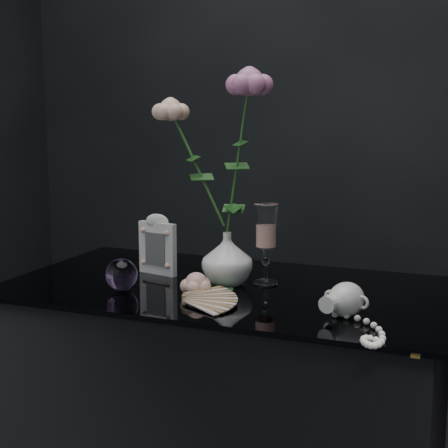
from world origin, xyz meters
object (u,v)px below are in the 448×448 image
at_px(paperweight, 121,275).
at_px(loose_rose, 196,284).
at_px(pearl_jar, 346,298).
at_px(vase, 227,259).
at_px(picture_frame, 158,244).
at_px(wine_glass, 266,244).

distance_m(paperweight, loose_rose, 0.18).
bearing_deg(pearl_jar, loose_rose, -169.27).
height_order(paperweight, loose_rose, paperweight).
height_order(vase, picture_frame, picture_frame).
relative_size(wine_glass, picture_frame, 1.25).
height_order(wine_glass, picture_frame, wine_glass).
xyz_separation_m(picture_frame, paperweight, (-0.00, -0.17, -0.04)).
bearing_deg(loose_rose, pearl_jar, 7.45).
relative_size(vase, pearl_jar, 0.50).
bearing_deg(wine_glass, vase, -152.85).
xyz_separation_m(paperweight, pearl_jar, (0.53, -0.00, -0.00)).
height_order(vase, pearl_jar, vase).
bearing_deg(vase, pearl_jar, -23.82).
bearing_deg(vase, picture_frame, 170.28).
bearing_deg(loose_rose, picture_frame, 150.68).
bearing_deg(vase, wine_glass, 27.15).
bearing_deg(pearl_jar, picture_frame, 176.16).
distance_m(wine_glass, loose_rose, 0.21).
bearing_deg(pearl_jar, wine_glass, 156.74).
bearing_deg(paperweight, vase, 33.68).
bearing_deg(loose_rose, wine_glass, 66.08).
bearing_deg(picture_frame, pearl_jar, -5.66).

